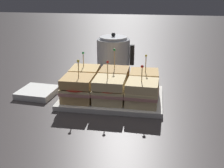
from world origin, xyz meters
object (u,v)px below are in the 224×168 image
at_px(serving_platter, 112,98).
at_px(sandwich_front_right, 142,93).
at_px(sandwich_back_center, 114,79).
at_px(sandwich_back_right, 144,82).
at_px(sandwich_front_center, 110,90).
at_px(napkin_stack, 37,93).
at_px(sandwich_front_left, 78,88).
at_px(kettle_steel, 114,55).
at_px(sandwich_back_left, 85,78).

bearing_deg(serving_platter, sandwich_front_right, -27.14).
relative_size(sandwich_back_center, sandwich_back_right, 1.11).
relative_size(sandwich_front_center, sandwich_back_center, 0.91).
bearing_deg(sandwich_back_center, napkin_stack, -168.03).
height_order(serving_platter, sandwich_front_left, sandwich_front_left).
relative_size(sandwich_back_center, kettle_steel, 0.86).
bearing_deg(sandwich_front_left, sandwich_back_right, 27.02).
relative_size(sandwich_front_center, sandwich_back_left, 1.03).
bearing_deg(serving_platter, kettle_steel, 97.86).
xyz_separation_m(serving_platter, napkin_stack, (-0.30, -0.00, 0.00)).
xyz_separation_m(serving_platter, sandwich_front_center, (0.00, -0.06, 0.05)).
distance_m(sandwich_front_center, sandwich_front_right, 0.12).
bearing_deg(kettle_steel, serving_platter, -82.14).
relative_size(sandwich_front_left, kettle_steel, 0.78).
xyz_separation_m(serving_platter, kettle_steel, (-0.05, 0.35, 0.08)).
bearing_deg(sandwich_front_center, serving_platter, 90.55).
height_order(sandwich_front_left, sandwich_back_right, sandwich_front_left).
distance_m(serving_platter, sandwich_front_right, 0.14).
height_order(sandwich_front_right, kettle_steel, kettle_steel).
relative_size(sandwich_front_right, sandwich_back_center, 0.85).
relative_size(serving_platter, sandwich_front_right, 2.64).
height_order(sandwich_front_right, napkin_stack, sandwich_front_right).
xyz_separation_m(sandwich_back_left, kettle_steel, (0.07, 0.29, 0.03)).
distance_m(sandwich_back_left, sandwich_back_center, 0.12).
bearing_deg(napkin_stack, sandwich_back_right, 8.48).
xyz_separation_m(sandwich_front_center, kettle_steel, (-0.05, 0.41, 0.03)).
relative_size(sandwich_front_left, sandwich_back_right, 1.01).
xyz_separation_m(sandwich_front_center, sandwich_back_left, (-0.12, 0.12, 0.00)).
xyz_separation_m(sandwich_front_right, napkin_stack, (-0.42, 0.06, -0.05)).
distance_m(sandwich_front_left, sandwich_front_right, 0.23).
height_order(sandwich_front_center, sandwich_front_right, sandwich_front_center).
xyz_separation_m(kettle_steel, napkin_stack, (-0.25, -0.36, -0.08)).
distance_m(sandwich_front_left, sandwich_back_left, 0.12).
height_order(serving_platter, sandwich_front_right, sandwich_front_right).
bearing_deg(sandwich_front_right, sandwich_back_center, 134.34).
distance_m(sandwich_front_left, sandwich_back_right, 0.26).
bearing_deg(kettle_steel, sandwich_front_left, -99.21).
bearing_deg(kettle_steel, sandwich_front_center, -83.16).
xyz_separation_m(sandwich_front_center, sandwich_back_center, (-0.00, 0.12, 0.00)).
bearing_deg(sandwich_front_right, sandwich_front_center, 179.04).
bearing_deg(sandwich_back_right, kettle_steel, 119.41).
xyz_separation_m(sandwich_back_center, sandwich_back_right, (0.12, -0.00, -0.00)).
bearing_deg(sandwich_front_left, serving_platter, 27.47).
xyz_separation_m(sandwich_front_left, napkin_stack, (-0.19, 0.06, -0.05)).
height_order(sandwich_front_left, sandwich_front_right, sandwich_front_left).
height_order(sandwich_back_center, kettle_steel, kettle_steel).
bearing_deg(napkin_stack, kettle_steel, 54.70).
bearing_deg(sandwich_front_right, sandwich_front_left, -179.96).
height_order(kettle_steel, napkin_stack, kettle_steel).
height_order(sandwich_back_left, kettle_steel, kettle_steel).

